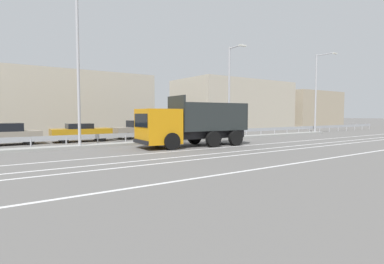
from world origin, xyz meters
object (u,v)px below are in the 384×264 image
Objects in this scene: street_lamp_1 at (79,58)px; parked_car_3 at (81,132)px; street_lamp_2 at (230,88)px; parked_car_2 at (5,134)px; parked_car_5 at (192,129)px; median_road_sign at (206,126)px; street_lamp_3 at (317,90)px; dump_truck at (181,128)px; parked_car_4 at (139,129)px.

street_lamp_1 reaches higher than parked_car_3.
parked_car_2 is at bearing 164.20° from street_lamp_2.
street_lamp_1 is 2.28× the size of parked_car_5.
street_lamp_3 reaches higher than median_road_sign.
parked_car_2 is (-9.45, 7.90, -0.51)m from dump_truck.
parked_car_3 is at bearing 169.15° from street_lamp_3.
street_lamp_1 is at bearing -178.35° from street_lamp_2.
street_lamp_1 reaches higher than street_lamp_2.
parked_car_2 is at bearing 54.60° from dump_truck.
street_lamp_2 reaches higher than parked_car_5.
street_lamp_3 is 1.93× the size of parked_car_2.
parked_car_4 is at bearing 126.41° from median_road_sign.
parked_car_3 is 10.88m from parked_car_5.
street_lamp_3 reaches higher than dump_truck.
parked_car_3 reaches higher than parked_car_5.
street_lamp_2 is 1.75× the size of parked_car_2.
median_road_sign is 10.00m from parked_car_3.
parked_car_3 is 5.15m from parked_car_4.
street_lamp_3 reaches higher than street_lamp_2.
parked_car_3 is at bearing -94.93° from parked_car_2.
dump_truck is 10.32m from parked_car_5.
street_lamp_3 is at bearing 81.91° from parked_car_3.
parked_car_2 is at bearing 161.17° from median_road_sign.
parked_car_4 is at bearing 97.80° from parked_car_3.
parked_car_4 is (-19.40, 5.15, -4.13)m from street_lamp_3.
median_road_sign is at bearing 1.89° from street_lamp_1.
median_road_sign reaches higher than parked_car_2.
street_lamp_2 is 1.72× the size of parked_car_4.
median_road_sign reaches higher than parked_car_5.
street_lamp_1 is 7.99m from parked_car_2.
street_lamp_2 is 1.76× the size of parked_car_3.
street_lamp_1 reaches higher than parked_car_4.
median_road_sign reaches higher than parked_car_3.
street_lamp_2 is at bearing -174.54° from parked_car_5.
parked_car_4 is (-6.46, 5.02, -3.68)m from street_lamp_2.
median_road_sign is 6.30m from parked_car_4.
parked_car_3 is (5.08, -0.15, -0.02)m from parked_car_2.
street_lamp_2 is 13.01m from parked_car_3.
parked_car_4 is at bearing -0.80° from dump_truck.
parked_car_5 is (2.02, 4.84, -0.46)m from median_road_sign.
street_lamp_3 is 1.99× the size of parked_car_5.
parked_car_2 is (-13.94, 4.75, -0.42)m from median_road_sign.
parked_car_3 is at bearing 33.93° from dump_truck.
median_road_sign reaches higher than parked_car_4.
street_lamp_2 is at bearing 0.76° from median_road_sign.
street_lamp_1 is 2.22× the size of parked_car_3.
dump_truck is at bearing -171.39° from street_lamp_3.
parked_car_5 is at bearing -34.67° from dump_truck.
median_road_sign is at bearing -112.10° from parked_car_2.
street_lamp_1 is at bearing -146.72° from parked_car_2.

